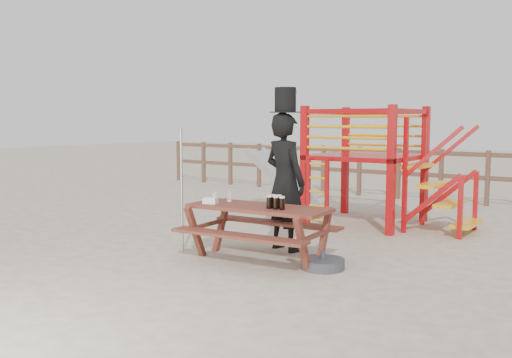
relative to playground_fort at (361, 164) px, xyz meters
name	(u,v)px	position (x,y,z in m)	size (l,w,h in m)	color
ground	(235,262)	(-0.12, -3.58, -1.07)	(60.00, 60.00, 0.00)	beige
back_fence	(419,169)	(-0.12, 3.42, -0.34)	(15.09, 0.09, 1.20)	brown
playground_fort	(361,164)	(0.00, 0.00, 0.00)	(4.71, 1.84, 2.10)	#AD0B0E
picnic_table	(259,226)	(0.09, -3.35, -0.61)	(1.98, 1.44, 0.73)	brown
man_with_hat	(285,178)	(0.03, -2.62, -0.04)	(0.81, 0.64, 2.31)	black
metal_pole	(182,190)	(-1.11, -3.53, -0.20)	(0.04, 0.04, 1.75)	#B2B2B7
parasol_base	(323,264)	(0.98, -3.23, -1.01)	(0.55, 0.55, 0.23)	#38393E
paper_bag	(211,201)	(-0.58, -3.54, -0.30)	(0.18, 0.14, 0.08)	white
stout_pints	(276,202)	(0.40, -3.41, -0.25)	(0.26, 0.18, 0.17)	black
empty_glasses	(222,198)	(-0.51, -3.37, -0.27)	(0.13, 0.31, 0.15)	silver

